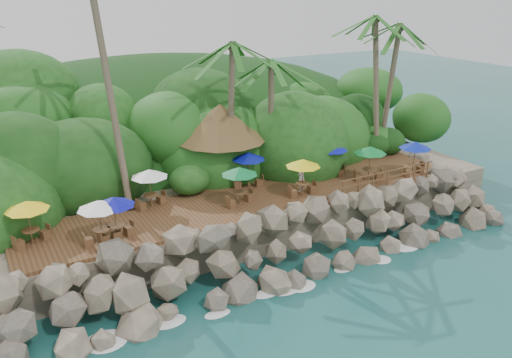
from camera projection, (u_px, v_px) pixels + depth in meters
ground at (317, 282)px, 25.69m from camera, size 140.00×140.00×0.00m
land_base at (188, 167)px, 38.37m from camera, size 32.00×25.20×2.10m
jungle_hill at (155, 154)px, 44.85m from camera, size 44.80×28.00×15.40m
seawall at (295, 244)px, 26.92m from camera, size 29.00×4.00×2.30m
terrace at (256, 199)px, 29.81m from camera, size 26.00×5.00×0.20m
jungle_foliage at (194, 185)px, 37.92m from camera, size 44.00×16.00×12.00m
foam_line at (313, 278)px, 25.92m from camera, size 25.20×0.80×0.06m
palms at (244, 20)px, 29.34m from camera, size 31.77×6.57×14.13m
palapa at (220, 122)px, 31.77m from camera, size 5.59×5.59×4.60m
dining_clusters at (250, 169)px, 28.84m from camera, size 24.21×5.19×2.15m
railing at (388, 177)px, 31.16m from camera, size 7.20×0.10×1.00m
waiter at (301, 177)px, 30.38m from camera, size 0.73×0.62×1.70m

